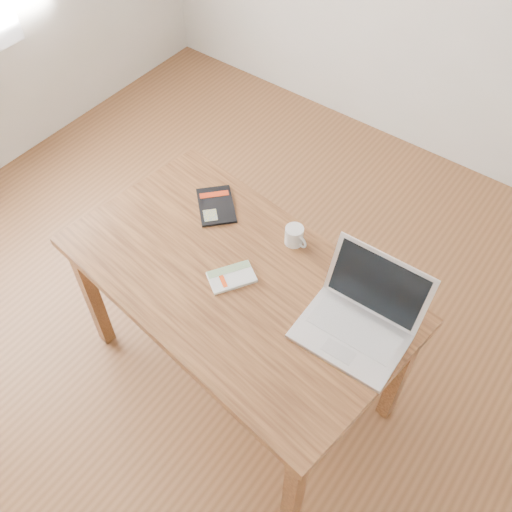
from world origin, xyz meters
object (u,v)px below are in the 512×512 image
Objects in this scene: white_guidebook at (232,277)px; coffee_mug at (295,236)px; desk at (236,291)px; laptop at (360,318)px; black_guidebook at (216,205)px.

coffee_mug reaches higher than white_guidebook.
desk is at bearing -91.61° from coffee_mug.
coffee_mug is (0.08, 0.27, 0.13)m from desk.
laptop is at bearing 43.83° from white_guidebook.
black_guidebook is 0.68× the size of laptop.
laptop reaches higher than white_guidebook.
desk is 0.10m from white_guidebook.
laptop is at bearing -10.27° from coffee_mug.
desk is 0.39m from black_guidebook.
black_guidebook is at bearing 147.87° from desk.
laptop is (0.48, 0.10, 0.05)m from white_guidebook.
white_guidebook is at bearing -92.15° from coffee_mug.
coffee_mug is (-0.40, 0.18, -0.01)m from laptop.
white_guidebook is (-0.01, -0.01, 0.10)m from desk.
laptop reaches higher than desk.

